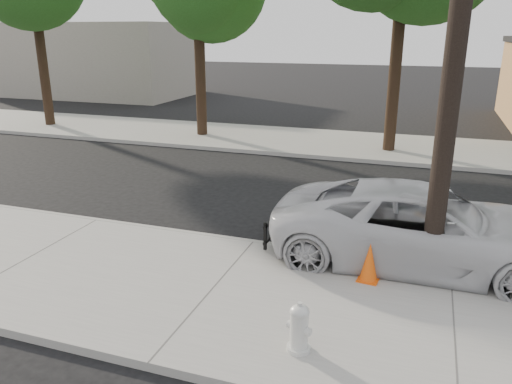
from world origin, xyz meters
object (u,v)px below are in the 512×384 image
traffic_cone (369,262)px  utility_pole (459,16)px  police_cruiser (422,227)px  fire_hydrant (299,329)px

traffic_cone → utility_pole: bearing=20.6°
utility_pole → police_cruiser: bearing=102.3°
utility_pole → police_cruiser: utility_pole is taller
police_cruiser → traffic_cone: size_ratio=7.98×
traffic_cone → police_cruiser: bearing=56.8°
utility_pole → traffic_cone: utility_pole is taller
police_cruiser → traffic_cone: bearing=146.3°
utility_pole → police_cruiser: 4.00m
police_cruiser → fire_hydrant: (-1.52, -3.74, -0.31)m
fire_hydrant → traffic_cone: bearing=95.3°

